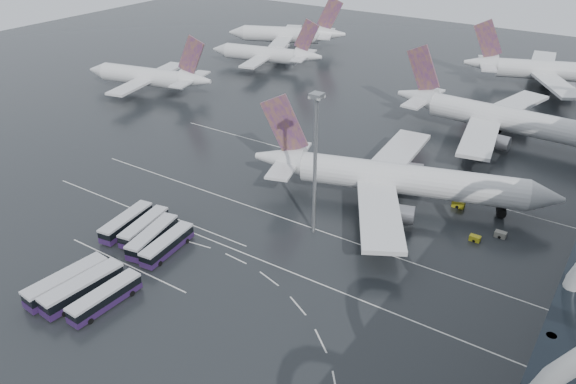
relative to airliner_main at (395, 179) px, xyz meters
The scene contains 24 objects.
ground 31.07m from the airliner_main, 99.84° to the right, with size 420.00×420.00×0.00m, color black.
lane_marking_near 33.02m from the airliner_main, 99.24° to the right, with size 120.00×0.25×0.01m, color silver.
lane_marking_mid 19.63m from the airliner_main, 106.06° to the right, with size 120.00×0.25×0.01m, color silver.
lane_marking_far 12.32m from the airliner_main, 118.02° to the left, with size 120.00×0.25×0.01m, color silver.
bus_bay_line_south 54.90m from the airliner_main, 122.34° to the right, with size 28.00×0.25×0.01m, color silver.
bus_bay_line_north 42.34m from the airliner_main, 134.10° to the right, with size 28.00×0.25×0.01m, color silver.
airliner_main is the anchor object (origin of this frame).
airliner_gate_b 47.28m from the airliner_main, 78.99° to the left, with size 60.83×54.79×21.16m.
airliner_gate_c 99.79m from the airliner_main, 83.69° to the left, with size 56.67×51.66×20.82m.
jet_remote_west 96.05m from the airliner_main, 166.39° to the left, with size 44.67×36.18×19.50m.
jet_remote_mid 102.97m from the airliner_main, 140.10° to the left, with size 42.34×34.30×18.49m.
jet_remote_far 128.73m from the airliner_main, 133.35° to the left, with size 46.12×37.61×20.81m.
bus_row_near_a 53.76m from the airliner_main, 134.41° to the right, with size 4.64×12.86×3.10m.
bus_row_near_b 50.51m from the airliner_main, 131.77° to the right, with size 4.83×12.46×3.00m.
bus_row_near_c 49.31m from the airliner_main, 127.12° to the right, with size 5.29×13.08×3.14m.
bus_row_near_d 47.25m from the airliner_main, 123.18° to the right, with size 4.12×12.49×3.02m.
bus_row_far_a 64.63m from the airliner_main, 119.05° to the right, with size 4.33×14.08×3.41m.
bus_row_far_b 62.67m from the airliner_main, 116.47° to the right, with size 4.17×13.99×3.39m.
bus_row_far_c 60.31m from the airliner_main, 112.80° to the right, with size 3.28×12.54×3.07m.
floodlight_mast 23.78m from the airliner_main, 111.96° to the right, with size 2.10×2.10×27.34m.
gse_cart_belly_a 20.11m from the airliner_main, 15.60° to the right, with size 1.96×1.16×1.07m, color #ADA517.
gse_cart_belly_c 13.45m from the airliner_main, 82.52° to the right, with size 2.44×1.44×1.33m, color #ADA517.
gse_cart_belly_d 22.93m from the airliner_main, ahead, with size 2.08×1.23×1.14m, color slate.
gse_cart_belly_e 14.02m from the airliner_main, 23.75° to the left, with size 2.46×1.46×1.34m, color #ADA517.
Camera 1 is at (43.49, -66.56, 57.51)m, focal length 35.00 mm.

